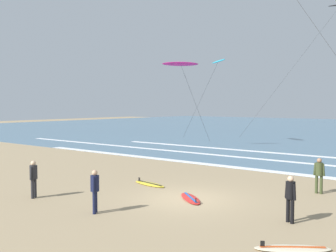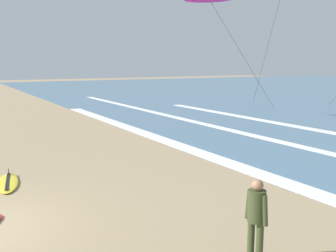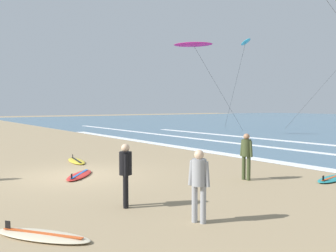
% 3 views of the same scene
% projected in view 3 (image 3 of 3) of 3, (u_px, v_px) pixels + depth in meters
% --- Properties ---
extents(ground_plane, '(160.00, 160.00, 0.00)m').
position_uv_depth(ground_plane, '(77.00, 176.00, 13.34)').
color(ground_plane, '#9E8763').
extents(wave_foam_shoreline, '(43.00, 0.83, 0.01)m').
position_uv_depth(wave_foam_shoreline, '(250.00, 158.00, 17.76)').
color(wave_foam_shoreline, white).
rests_on(wave_foam_shoreline, ocean_surface).
extents(wave_foam_mid_break, '(57.37, 0.63, 0.01)m').
position_uv_depth(wave_foam_mid_break, '(267.00, 147.00, 22.50)').
color(wave_foam_mid_break, white).
rests_on(wave_foam_mid_break, ocean_surface).
extents(surfer_right_near, '(0.49, 0.32, 1.60)m').
position_uv_depth(surfer_right_near, '(126.00, 169.00, 9.18)').
color(surfer_right_near, black).
rests_on(surfer_right_near, ground).
extents(surfer_foreground_main, '(0.49, 0.32, 1.60)m').
position_uv_depth(surfer_foreground_main, '(199.00, 179.00, 7.94)').
color(surfer_foreground_main, gray).
rests_on(surfer_foreground_main, ground).
extents(surfer_left_near, '(0.51, 0.32, 1.60)m').
position_uv_depth(surfer_left_near, '(246.00, 152.00, 12.53)').
color(surfer_left_near, '#384223').
rests_on(surfer_left_near, ground).
extents(surfboard_near_water, '(0.92, 2.17, 0.25)m').
position_uv_depth(surfboard_near_water, '(333.00, 178.00, 12.63)').
color(surfboard_near_water, teal).
rests_on(surfboard_near_water, ground).
extents(surfboard_foreground_flat, '(1.99, 1.81, 0.25)m').
position_uv_depth(surfboard_foreground_flat, '(79.00, 175.00, 13.20)').
color(surfboard_foreground_flat, red).
rests_on(surfboard_foreground_flat, ground).
extents(surfboard_left_pile, '(2.05, 1.72, 0.25)m').
position_uv_depth(surfboard_left_pile, '(42.00, 235.00, 7.08)').
color(surfboard_left_pile, beige).
rests_on(surfboard_left_pile, ground).
extents(surfboard_right_spare, '(2.17, 0.94, 0.25)m').
position_uv_depth(surfboard_right_spare, '(76.00, 161.00, 16.56)').
color(surfboard_right_spare, yellow).
rests_on(surfboard_right_spare, ground).
extents(kite_magenta_high_left, '(3.45, 9.60, 7.76)m').
position_uv_depth(kite_magenta_high_left, '(193.00, 45.00, 30.02)').
color(kite_magenta_high_left, '#CC2384').
rests_on(kite_magenta_high_left, ground).
extents(kite_cyan_far_left, '(9.74, 6.90, 8.47)m').
position_uv_depth(kite_cyan_far_left, '(246.00, 43.00, 33.00)').
color(kite_cyan_far_left, '#23A8C6').
rests_on(kite_cyan_far_left, ground).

